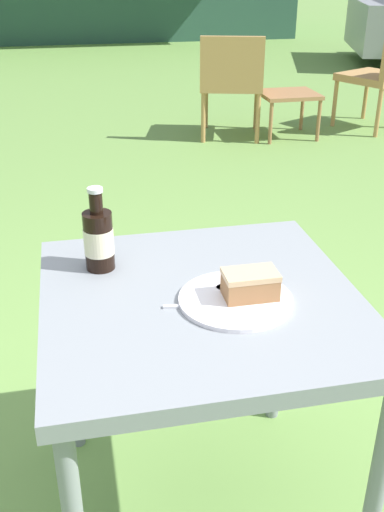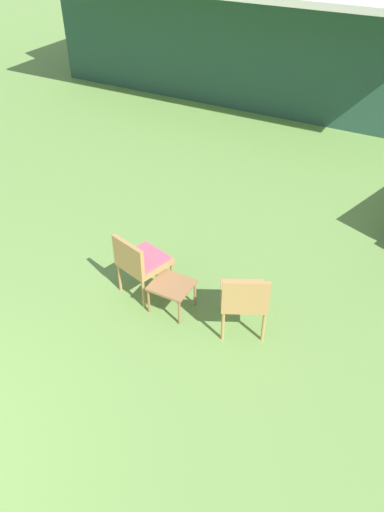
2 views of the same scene
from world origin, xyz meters
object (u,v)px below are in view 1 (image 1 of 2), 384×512
(wicker_chair_cushioned, at_px, (232,78))
(wicker_chair_plain, at_px, (384,72))
(garden_side_table, at_px, (288,98))
(cola_bottle_near, at_px, (99,239))
(patio_table, at_px, (201,324))
(cake_on_plate, at_px, (242,293))

(wicker_chair_cushioned, xyz_separation_m, wicker_chair_plain, (1.32, -0.01, -0.00))
(garden_side_table, bearing_deg, wicker_chair_cushioned, 169.94)
(wicker_chair_cushioned, relative_size, cola_bottle_near, 3.94)
(patio_table, xyz_separation_m, cake_on_plate, (0.08, -0.04, 0.10))
(wicker_chair_plain, xyz_separation_m, cake_on_plate, (-2.29, -3.65, 0.22))
(wicker_chair_cushioned, relative_size, wicker_chair_plain, 1.00)
(wicker_chair_plain, height_order, garden_side_table, wicker_chair_plain)
(cola_bottle_near, bearing_deg, garden_side_table, 62.73)
(wicker_chair_cushioned, bearing_deg, cake_on_plate, 90.69)
(wicker_chair_plain, height_order, cake_on_plate, wicker_chair_plain)
(garden_side_table, xyz_separation_m, cola_bottle_near, (-1.73, -3.36, 0.44))
(wicker_chair_plain, bearing_deg, cake_on_plate, 31.17)
(garden_side_table, relative_size, patio_table, 0.64)
(patio_table, relative_size, cake_on_plate, 2.81)
(cola_bottle_near, bearing_deg, wicker_chair_plain, 52.91)
(wicker_chair_cushioned, bearing_deg, wicker_chair_plain, -165.08)
(garden_side_table, distance_m, cake_on_plate, 3.88)
(wicker_chair_cushioned, relative_size, patio_table, 1.14)
(wicker_chair_cushioned, bearing_deg, patio_table, 89.30)
(wicker_chair_cushioned, distance_m, wicker_chair_plain, 1.32)
(garden_side_table, height_order, patio_table, patio_table)
(wicker_chair_cushioned, bearing_deg, cola_bottle_near, 85.32)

